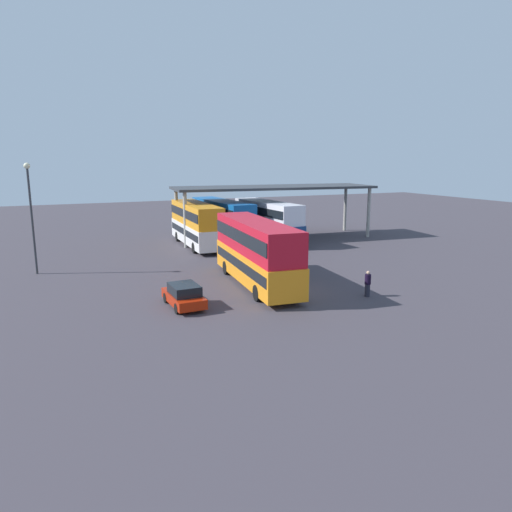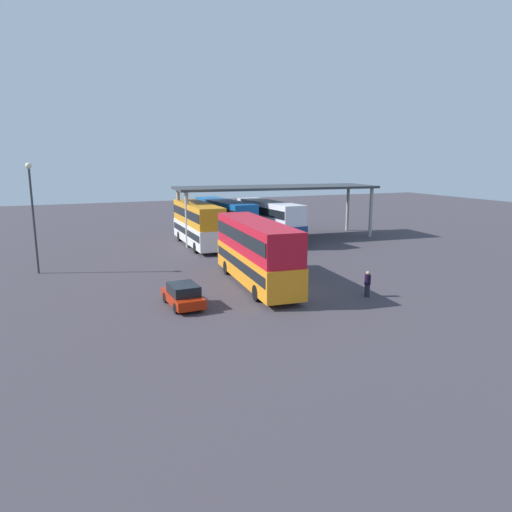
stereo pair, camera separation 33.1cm
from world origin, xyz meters
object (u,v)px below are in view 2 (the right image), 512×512
at_px(double_decker_near_canopy, 198,223).
at_px(pedestrian_waiting, 367,284).
at_px(double_decker_main, 256,250).
at_px(lamppost_tall, 32,205).
at_px(double_decker_far_right, 269,219).
at_px(parked_hatchback, 183,295).
at_px(double_decker_mid_row, 224,218).

bearing_deg(double_decker_near_canopy, pedestrian_waiting, -165.55).
xyz_separation_m(double_decker_near_canopy, pedestrian_waiting, (4.68, -20.97, -1.48)).
distance_m(double_decker_main, pedestrian_waiting, 7.62).
bearing_deg(pedestrian_waiting, double_decker_near_canopy, -8.41).
bearing_deg(lamppost_tall, pedestrian_waiting, -37.96).
relative_size(double_decker_near_canopy, lamppost_tall, 1.38).
height_order(double_decker_far_right, lamppost_tall, lamppost_tall).
distance_m(double_decker_near_canopy, double_decker_far_right, 7.57).
bearing_deg(double_decker_far_right, pedestrian_waiting, 168.79).
distance_m(double_decker_main, parked_hatchback, 6.60).
distance_m(double_decker_near_canopy, lamppost_tall, 15.76).
height_order(double_decker_near_canopy, double_decker_mid_row, double_decker_near_canopy).
distance_m(double_decker_mid_row, pedestrian_waiting, 23.57).
distance_m(parked_hatchback, lamppost_tall, 15.16).
distance_m(parked_hatchback, double_decker_near_canopy, 19.51).
xyz_separation_m(double_decker_near_canopy, double_decker_far_right, (7.57, -0.18, -0.03)).
bearing_deg(double_decker_far_right, parked_hatchback, 139.41).
height_order(parked_hatchback, double_decker_mid_row, double_decker_mid_row).
distance_m(parked_hatchback, pedestrian_waiting, 11.28).
relative_size(double_decker_far_right, pedestrian_waiting, 6.81).
bearing_deg(double_decker_near_canopy, double_decker_far_right, -89.50).
xyz_separation_m(double_decker_mid_row, pedestrian_waiting, (1.10, -23.49, -1.46)).
xyz_separation_m(double_decker_main, double_decker_mid_row, (4.13, 18.19, -0.11)).
relative_size(double_decker_main, parked_hatchback, 3.12).
xyz_separation_m(double_decker_main, lamppost_tall, (-13.66, 9.42, 2.70)).
relative_size(parked_hatchback, double_decker_far_right, 0.34).
distance_m(double_decker_near_canopy, double_decker_mid_row, 4.38).
relative_size(double_decker_mid_row, lamppost_tall, 1.44).
xyz_separation_m(double_decker_far_right, lamppost_tall, (-21.77, -6.06, 2.83)).
bearing_deg(double_decker_far_right, double_decker_mid_row, 52.53).
xyz_separation_m(double_decker_near_canopy, lamppost_tall, (-14.20, -6.24, 2.80)).
height_order(double_decker_main, double_decker_far_right, double_decker_main).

